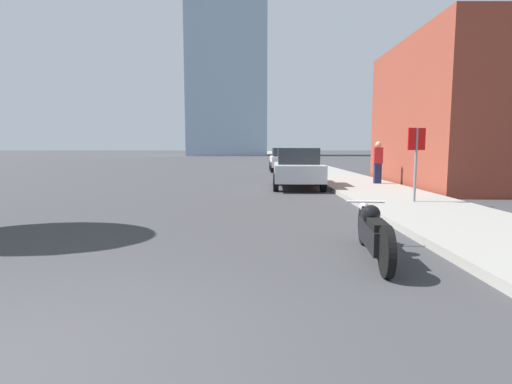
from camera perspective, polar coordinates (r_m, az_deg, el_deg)
sidewalk at (r=42.87m, az=5.58°, el=4.29°), size 3.03×240.00×0.15m
brick_storefront at (r=19.68m, az=31.36°, el=9.46°), size 8.26×8.50×6.01m
motorcycle at (r=6.20m, az=16.20°, el=-5.53°), size 0.62×2.41×0.77m
parked_car_silver at (r=16.16m, az=5.73°, el=3.46°), size 2.09×4.20×1.61m
parked_car_white at (r=27.39m, az=3.65°, el=4.67°), size 1.77×4.28×1.60m
stop_sign at (r=11.80m, az=21.69°, el=5.40°), size 0.57×0.26×2.02m
pedestrian at (r=17.28m, az=16.79°, el=4.15°), size 0.36×0.24×1.73m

